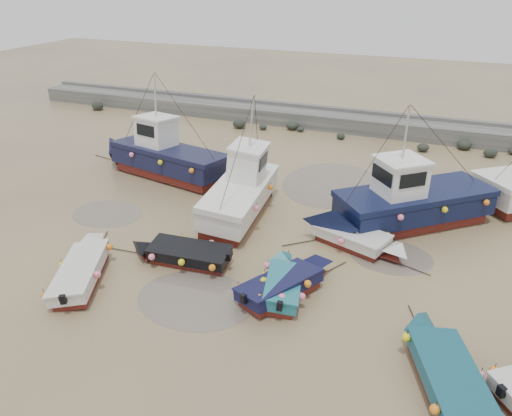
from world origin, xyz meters
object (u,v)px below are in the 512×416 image
at_px(dinghy_2, 282,281).
at_px(person, 268,196).
at_px(cabin_boat_1, 241,188).
at_px(dinghy_0, 84,267).
at_px(dinghy_4, 182,251).
at_px(dinghy_1, 287,282).
at_px(dinghy_6, 443,366).
at_px(cabin_boat_2, 404,202).
at_px(dinghy_5, 359,238).
at_px(cabin_boat_0, 161,155).

relative_size(dinghy_2, person, 2.97).
bearing_deg(cabin_boat_1, dinghy_0, -118.95).
xyz_separation_m(dinghy_0, dinghy_4, (3.18, 2.61, 0.01)).
relative_size(dinghy_1, dinghy_4, 0.91).
relative_size(dinghy_6, cabin_boat_2, 0.64).
bearing_deg(cabin_boat_1, dinghy_1, -58.59).
xyz_separation_m(dinghy_5, person, (-5.88, 3.89, -0.55)).
distance_m(dinghy_5, dinghy_6, 8.25).
height_order(dinghy_1, dinghy_2, same).
height_order(cabin_boat_0, cabin_boat_2, same).
bearing_deg(dinghy_2, dinghy_0, -179.20).
height_order(dinghy_0, dinghy_1, same).
bearing_deg(cabin_boat_2, cabin_boat_1, 59.08).
xyz_separation_m(dinghy_5, dinghy_6, (4.07, -7.18, -0.01)).
bearing_deg(dinghy_4, dinghy_0, 125.28).
distance_m(dinghy_0, dinghy_4, 4.12).
bearing_deg(dinghy_0, dinghy_5, 9.36).
bearing_deg(dinghy_4, dinghy_1, -100.33).
relative_size(dinghy_0, cabin_boat_2, 0.67).
bearing_deg(cabin_boat_2, dinghy_1, 114.52).
bearing_deg(dinghy_0, dinghy_6, -26.06).
xyz_separation_m(dinghy_1, dinghy_4, (-5.03, 0.55, -0.00)).
xyz_separation_m(dinghy_6, cabin_boat_1, (-10.62, 8.75, 0.80)).
distance_m(dinghy_2, dinghy_6, 6.71).
distance_m(dinghy_0, cabin_boat_2, 15.19).
xyz_separation_m(dinghy_0, cabin_boat_0, (-3.06, 11.17, 0.78)).
relative_size(dinghy_4, person, 3.49).
bearing_deg(dinghy_1, cabin_boat_2, 93.69).
relative_size(dinghy_0, dinghy_1, 1.15).
xyz_separation_m(dinghy_2, dinghy_6, (6.21, -2.56, -0.02)).
distance_m(dinghy_4, cabin_boat_1, 5.70).
distance_m(dinghy_2, cabin_boat_2, 8.51).
bearing_deg(dinghy_6, cabin_boat_1, 119.08).
distance_m(dinghy_2, cabin_boat_0, 14.35).
height_order(dinghy_1, person, dinghy_1).
relative_size(cabin_boat_0, cabin_boat_2, 1.17).
bearing_deg(person, cabin_boat_2, 143.57).
relative_size(dinghy_1, cabin_boat_1, 0.54).
relative_size(dinghy_2, dinghy_5, 0.90).
bearing_deg(dinghy_0, cabin_boat_0, 81.33).
height_order(dinghy_6, cabin_boat_0, cabin_boat_0).
bearing_deg(dinghy_1, cabin_boat_1, 155.13).
bearing_deg(person, dinghy_2, 84.06).
bearing_deg(dinghy_5, dinghy_0, -36.93).
relative_size(dinghy_4, cabin_boat_1, 0.59).
xyz_separation_m(dinghy_1, dinghy_5, (1.91, 4.60, -0.00)).
height_order(dinghy_2, cabin_boat_2, cabin_boat_2).
bearing_deg(person, dinghy_1, 85.35).
distance_m(dinghy_6, cabin_boat_0, 20.85).
height_order(dinghy_4, cabin_boat_0, cabin_boat_0).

